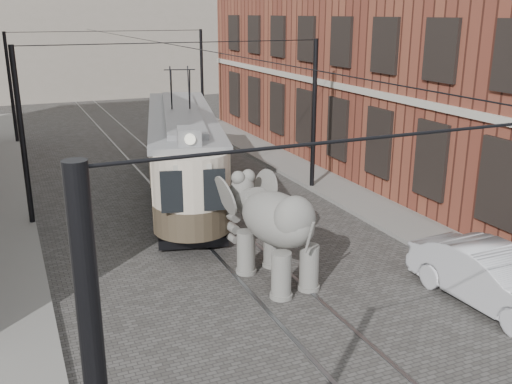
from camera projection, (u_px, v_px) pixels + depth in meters
name	position (u px, v px, depth m)	size (l,w,h in m)	color
ground	(253.00, 266.00, 16.53)	(120.00, 120.00, 0.00)	#484643
tram_rails	(253.00, 266.00, 16.53)	(1.54, 80.00, 0.02)	slate
sidewalk_right	(422.00, 233.00, 18.80)	(2.00, 60.00, 0.15)	slate
sidewalk_left	(8.00, 308.00, 14.03)	(2.00, 60.00, 0.15)	slate
brick_building	(394.00, 34.00, 26.82)	(8.00, 26.00, 12.00)	brown
distant_block	(69.00, 12.00, 49.46)	(28.00, 10.00, 14.00)	gray
catenary	(191.00, 132.00, 19.94)	(11.00, 30.20, 6.00)	black
tram	(182.00, 132.00, 22.60)	(2.56, 12.39, 4.92)	beige
elephant	(277.00, 233.00, 15.24)	(2.45, 4.45, 2.73)	slate
parked_car	(492.00, 278.00, 14.12)	(1.57, 4.47, 1.47)	#B7B6BB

